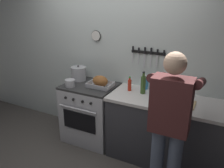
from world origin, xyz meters
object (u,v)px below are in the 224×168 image
object	(u,v)px
stove	(91,112)
saucepan	(70,83)
stock_pot	(79,73)
cutting_board	(180,103)
bottle_hot_sauce	(130,85)
person_cook	(170,122)
bottle_dish_soap	(146,83)
roasting_pan	(100,82)
bottle_olive_oil	(143,84)

from	to	relation	value
stove	saucepan	size ratio (longest dim) A/B	6.33
stove	stock_pot	size ratio (longest dim) A/B	3.82
stove	cutting_board	xyz separation A→B (m)	(1.31, -0.05, 0.46)
stock_pot	bottle_hot_sauce	world-z (taller)	stock_pot
stove	person_cook	xyz separation A→B (m)	(1.32, -0.63, 0.50)
stove	bottle_hot_sauce	size ratio (longest dim) A/B	4.50
bottle_hot_sauce	bottle_dish_soap	xyz separation A→B (m)	(0.17, 0.16, 0.00)
roasting_pan	stock_pot	xyz separation A→B (m)	(-0.45, 0.12, 0.03)
person_cook	bottle_dish_soap	size ratio (longest dim) A/B	8.15
roasting_pan	cutting_board	xyz separation A→B (m)	(1.13, -0.05, -0.06)
saucepan	bottle_olive_oil	bearing A→B (deg)	12.62
bottle_dish_soap	roasting_pan	bearing A→B (deg)	-159.53
stove	stock_pot	bearing A→B (deg)	155.84
stock_pot	person_cook	bearing A→B (deg)	-25.24
person_cook	bottle_hot_sauce	bearing A→B (deg)	58.74
stove	bottle_olive_oil	distance (m)	0.99
cutting_board	bottle_dish_soap	bearing A→B (deg)	152.37
stove	bottle_olive_oil	xyz separation A→B (m)	(0.80, 0.05, 0.58)
bottle_olive_oil	bottle_dish_soap	distance (m)	0.18
person_cook	saucepan	bearing A→B (deg)	86.37
cutting_board	stove	bearing A→B (deg)	177.80
person_cook	cutting_board	distance (m)	0.58
cutting_board	bottle_hot_sauce	xyz separation A→B (m)	(-0.70, 0.12, 0.07)
bottle_olive_oil	stove	bearing A→B (deg)	-176.14
stock_pot	bottle_dish_soap	world-z (taller)	stock_pot
saucepan	cutting_board	distance (m)	1.54
stove	saucepan	world-z (taller)	saucepan
roasting_pan	saucepan	size ratio (longest dim) A/B	2.48
saucepan	bottle_dish_soap	xyz separation A→B (m)	(1.00, 0.40, 0.03)
bottle_hot_sauce	cutting_board	bearing A→B (deg)	-9.29
stock_pot	bottle_olive_oil	size ratio (longest dim) A/B	0.78
stove	bottle_olive_oil	world-z (taller)	bottle_olive_oil
bottle_hot_sauce	stove	bearing A→B (deg)	-173.88
bottle_hot_sauce	bottle_dish_soap	world-z (taller)	bottle_dish_soap
roasting_pan	bottle_hot_sauce	xyz separation A→B (m)	(0.43, 0.06, 0.01)
stove	bottle_olive_oil	bearing A→B (deg)	3.86
stove	bottle_hot_sauce	bearing A→B (deg)	6.12
roasting_pan	cutting_board	distance (m)	1.13
person_cook	roasting_pan	distance (m)	1.31
stove	roasting_pan	size ratio (longest dim) A/B	2.56
bottle_hot_sauce	bottle_olive_oil	distance (m)	0.20
stove	stock_pot	distance (m)	0.63
saucepan	roasting_pan	bearing A→B (deg)	24.05
person_cook	bottle_hot_sauce	distance (m)	1.00
bottle_dish_soap	cutting_board	bearing A→B (deg)	-27.63
roasting_pan	bottle_hot_sauce	bearing A→B (deg)	8.29
roasting_pan	bottle_dish_soap	bearing A→B (deg)	20.47
roasting_pan	bottle_dish_soap	world-z (taller)	bottle_dish_soap
person_cook	roasting_pan	size ratio (longest dim) A/B	4.72
roasting_pan	bottle_olive_oil	world-z (taller)	bottle_olive_oil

